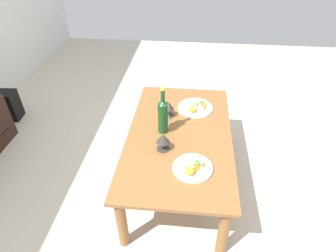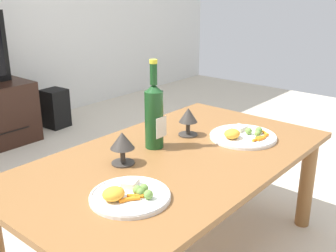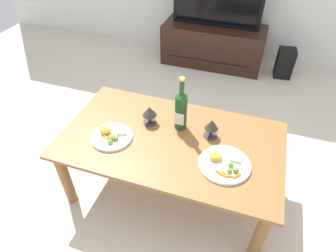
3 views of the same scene
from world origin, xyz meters
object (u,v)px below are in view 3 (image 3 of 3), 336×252
wine_bottle (181,109)px  goblet_left (149,112)px  floor_speaker (285,63)px  dinner_plate_left (111,136)px  goblet_right (212,126)px  tv_screen (217,2)px  tv_stand (213,45)px  dining_table (171,147)px  dinner_plate_right (224,163)px

wine_bottle → goblet_left: 0.22m
floor_speaker → dinner_plate_left: (-1.07, -1.99, 0.34)m
floor_speaker → dinner_plate_left: bearing=-122.9°
goblet_right → dinner_plate_left: goblet_right is taller
goblet_right → floor_speaker: bearing=74.6°
goblet_right → dinner_plate_left: size_ratio=0.49×
tv_screen → floor_speaker: tv_screen is taller
tv_screen → dinner_plate_left: 2.05m
tv_stand → dinner_plate_left: bearing=-97.0°
tv_stand → tv_screen: tv_screen is taller
dining_table → goblet_left: (-0.18, 0.10, 0.16)m
wine_bottle → dinner_plate_left: wine_bottle is taller
tv_stand → goblet_left: (-0.07, -1.82, 0.35)m
dining_table → floor_speaker: bearing=69.2°
dinner_plate_right → goblet_right: bearing=120.9°
floor_speaker → goblet_left: bearing=-121.3°
dining_table → wine_bottle: size_ratio=3.69×
dinner_plate_left → tv_stand: bearing=83.0°
dinner_plate_left → dinner_plate_right: bearing=0.0°
floor_speaker → wine_bottle: 1.95m
floor_speaker → wine_bottle: wine_bottle is taller
floor_speaker → goblet_left: goblet_left is taller
tv_stand → tv_screen: (0.00, -0.00, 0.49)m
tv_screen → dinner_plate_left: size_ratio=3.66×
wine_bottle → dinner_plate_right: wine_bottle is taller
goblet_left → dinner_plate_right: 0.58m
dining_table → tv_screen: tv_screen is taller
floor_speaker → goblet_right: size_ratio=2.47×
goblet_left → dinner_plate_left: (-0.18, -0.21, -0.07)m
goblet_right → goblet_left: bearing=180.0°
dinner_plate_left → floor_speaker: bearing=61.6°
goblet_right → tv_screen: bearing=100.6°
dining_table → dinner_plate_right: dinner_plate_right is taller
floor_speaker → wine_bottle: (-0.69, -1.75, 0.48)m
dining_table → dinner_plate_left: (-0.36, -0.11, 0.09)m
tv_screen → goblet_left: 1.82m
dining_table → tv_stand: size_ratio=1.20×
dining_table → dinner_plate_left: dinner_plate_left is taller
wine_bottle → goblet_right: (0.21, -0.02, -0.06)m
tv_stand → goblet_left: size_ratio=8.92×
tv_stand → goblet_right: bearing=-79.4°
tv_stand → tv_screen: bearing=-90.0°
tv_screen → dinner_plate_left: tv_screen is taller
tv_stand → tv_screen: 0.49m
dinner_plate_left → dining_table: bearing=16.8°
wine_bottle → goblet_left: size_ratio=2.89×
tv_stand → goblet_left: goblet_left is taller
tv_stand → goblet_right: goblet_right is taller
goblet_right → dinner_plate_left: 0.63m
dinner_plate_left → tv_screen: bearing=83.0°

